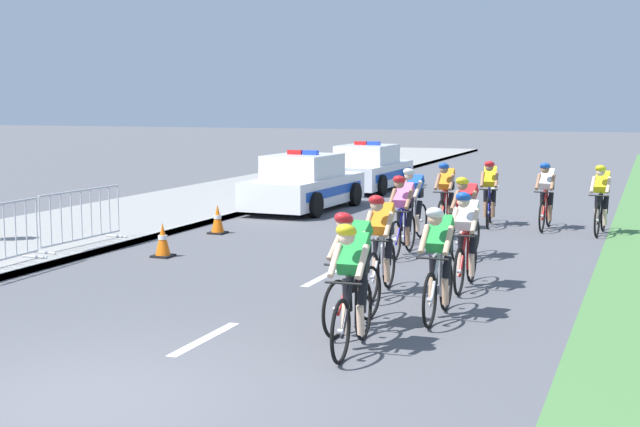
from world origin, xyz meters
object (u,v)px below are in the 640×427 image
at_px(cyclist_lead, 352,285).
at_px(cyclist_twelfth, 546,195).
at_px(traffic_cone_near, 218,220).
at_px(police_car_second, 368,170).
at_px(cyclist_seventh, 466,216).
at_px(cyclist_third, 438,261).
at_px(cyclist_sixth, 403,214).
at_px(crowd_barrier_rear, 82,218).
at_px(cyclist_eleventh, 489,192).
at_px(cyclist_fourth, 381,243).
at_px(police_car_nearest, 304,184).
at_px(cyclist_eighth, 413,203).
at_px(cyclist_ninth, 601,198).
at_px(traffic_cone_mid, 163,240).
at_px(cyclist_fifth, 466,238).
at_px(cyclist_second, 353,268).
at_px(cyclist_tenth, 446,195).

xyz_separation_m(cyclist_lead, cyclist_twelfth, (0.92, 10.68, 0.00)).
bearing_deg(traffic_cone_near, police_car_second, 88.98).
bearing_deg(cyclist_seventh, cyclist_third, -82.81).
xyz_separation_m(cyclist_third, cyclist_sixth, (-1.74, 4.44, 0.00)).
distance_m(police_car_second, crowd_barrier_rear, 13.05).
bearing_deg(crowd_barrier_rear, police_car_second, 83.08).
bearing_deg(cyclist_third, cyclist_eleventh, 95.97).
bearing_deg(cyclist_third, cyclist_fourth, 135.45).
bearing_deg(police_car_nearest, traffic_cone_near, -92.24).
bearing_deg(cyclist_sixth, cyclist_eighth, 99.02).
xyz_separation_m(cyclist_ninth, traffic_cone_mid, (-7.39, -5.83, -0.48)).
height_order(cyclist_eleventh, police_car_second, police_car_second).
bearing_deg(cyclist_eighth, police_car_second, 113.13).
bearing_deg(cyclist_fifth, cyclist_fourth, -141.09).
bearing_deg(cyclist_twelfth, cyclist_fifth, -93.34).
bearing_deg(cyclist_seventh, police_car_nearest, 134.15).
relative_size(cyclist_second, cyclist_twelfth, 1.00).
bearing_deg(police_car_second, traffic_cone_near, -91.02).
xyz_separation_m(cyclist_lead, cyclist_eleventh, (-0.37, 10.83, 0.00)).
bearing_deg(cyclist_ninth, cyclist_twelfth, 165.65).
bearing_deg(cyclist_eleventh, cyclist_tenth, -129.49).
xyz_separation_m(cyclist_sixth, traffic_cone_mid, (-4.11, -1.73, -0.48)).
bearing_deg(cyclist_tenth, cyclist_sixth, -89.89).
bearing_deg(cyclist_seventh, cyclist_sixth, -174.57).
xyz_separation_m(cyclist_seventh, cyclist_ninth, (2.12, 3.99, 0.00)).
bearing_deg(cyclist_seventh, police_car_second, 116.26).
distance_m(cyclist_seventh, crowd_barrier_rear, 7.29).
xyz_separation_m(cyclist_third, cyclist_fifth, (-0.05, 2.00, 0.00)).
bearing_deg(cyclist_ninth, cyclist_fourth, -109.86).
xyz_separation_m(cyclist_lead, cyclist_ninth, (2.11, 10.38, 0.00)).
height_order(cyclist_eighth, cyclist_tenth, same).
xyz_separation_m(cyclist_sixth, cyclist_twelfth, (2.09, 4.41, 0.00)).
height_order(cyclist_eighth, cyclist_eleventh, same).
bearing_deg(cyclist_sixth, police_car_nearest, 126.89).
bearing_deg(traffic_cone_mid, cyclist_lead, -40.76).
bearing_deg(cyclist_third, cyclist_fifth, 91.40).
height_order(cyclist_lead, crowd_barrier_rear, cyclist_lead).
bearing_deg(cyclist_seventh, crowd_barrier_rear, -165.41).
bearing_deg(police_car_nearest, crowd_barrier_rear, -101.85).
bearing_deg(police_car_second, cyclist_fifth, -66.27).
relative_size(cyclist_fifth, cyclist_tenth, 1.00).
xyz_separation_m(cyclist_fifth, cyclist_eighth, (-1.97, 4.21, 0.00)).
relative_size(cyclist_seventh, police_car_second, 0.39).
bearing_deg(cyclist_eighth, traffic_cone_mid, -137.66).
bearing_deg(cyclist_third, cyclist_seventh, 97.19).
bearing_deg(police_car_second, police_car_nearest, -90.00).
distance_m(cyclist_twelfth, crowd_barrier_rear, 10.07).
height_order(cyclist_fourth, cyclist_sixth, same).
distance_m(cyclist_ninth, cyclist_eleventh, 2.53).
bearing_deg(cyclist_tenth, cyclist_twelfth, 21.55).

